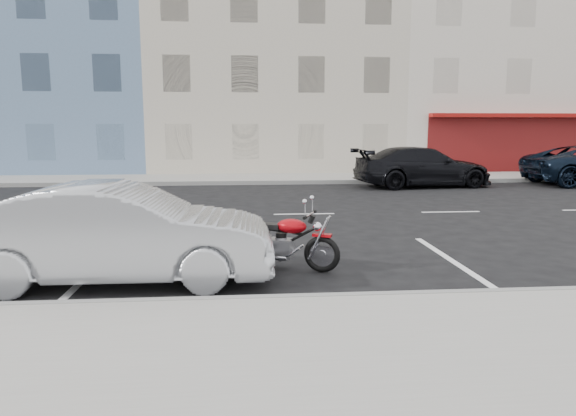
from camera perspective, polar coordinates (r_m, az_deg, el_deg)
The scene contains 11 objects.
ground at distance 13.93m, azimuth 10.00°, elevation -0.56°, with size 120.00×120.00×0.00m, color black.
sidewalk_near at distance 5.29m, azimuth -21.20°, elevation -16.40°, with size 80.00×3.40×0.15m, color gray.
sidewalk_far at distance 22.14m, azimuth -8.56°, elevation 3.21°, with size 80.00×3.40×0.15m, color gray.
curb_near at distance 6.82m, azimuth -17.16°, elevation -10.33°, with size 80.00×0.12×0.16m, color gray.
curb_far at distance 20.45m, azimuth -8.87°, elevation 2.74°, with size 80.00×0.12×0.16m, color gray.
bldg_blue at distance 31.65m, azimuth -25.06°, elevation 15.88°, with size 12.00×12.00×13.00m, color slate.
bldg_cream at distance 29.82m, azimuth -1.87°, elevation 15.72°, with size 12.00×12.00×11.50m, color #B8AE9B.
bldg_corner at distance 33.20m, azimuth 22.04°, elevation 15.27°, with size 14.00×12.00×12.50m, color beige.
motorcycle at distance 8.13m, azimuth 3.97°, elevation -4.25°, with size 1.77×0.88×0.94m.
sedan_silver at distance 7.94m, azimuth -18.05°, elevation -2.71°, with size 1.56×4.47×1.47m, color #A8ABB0.
car_far at distance 20.34m, azimuth 14.71°, elevation 4.45°, with size 2.13×5.24×1.52m, color black.
Camera 1 is at (-3.54, -13.28, 2.30)m, focal length 32.00 mm.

